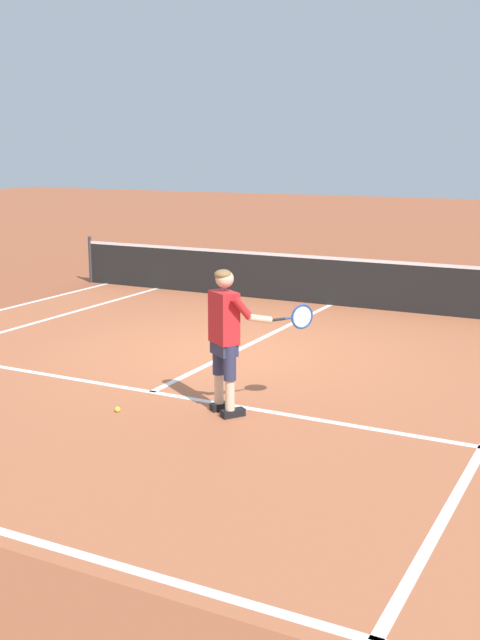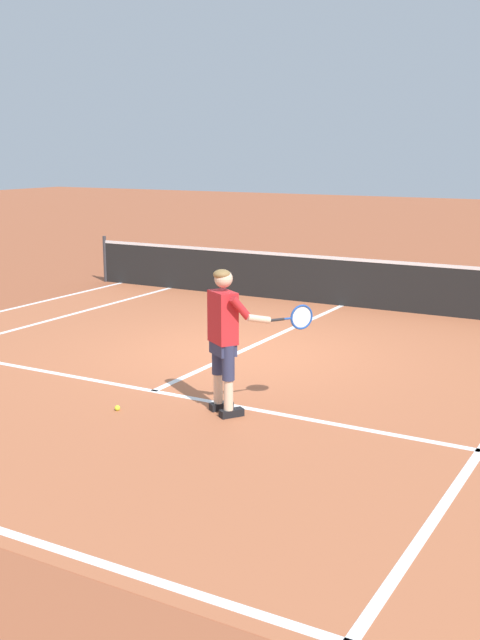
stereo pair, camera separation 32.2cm
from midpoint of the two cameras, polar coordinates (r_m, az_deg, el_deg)
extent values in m
plane|color=#9E5133|center=(11.89, 0.81, -2.35)|extent=(80.00, 80.00, 0.00)
cube|color=#B2603D|center=(11.12, -1.45, -3.39)|extent=(10.98, 10.46, 0.00)
cube|color=white|center=(10.02, -5.47, -5.23)|extent=(8.23, 0.10, 0.01)
cube|color=white|center=(12.68, 2.78, -1.41)|extent=(0.10, 6.40, 0.01)
cube|color=white|center=(13.63, -16.49, -0.94)|extent=(0.10, 10.06, 0.01)
cylinder|color=#333338|center=(18.41, -9.40, 4.46)|extent=(0.08, 0.08, 1.07)
cube|color=black|center=(15.46, 8.12, 2.70)|extent=(11.84, 0.02, 0.91)
cube|color=white|center=(15.38, 8.18, 4.48)|extent=(11.84, 0.03, 0.06)
cube|color=black|center=(9.28, -0.38, -6.35)|extent=(0.25, 0.29, 0.09)
cube|color=black|center=(9.04, 0.41, -6.86)|extent=(0.25, 0.29, 0.09)
cylinder|color=beige|center=(9.19, -0.61, -5.06)|extent=(0.11, 0.11, 0.36)
cylinder|color=#2D3351|center=(9.09, -0.62, -2.74)|extent=(0.14, 0.14, 0.41)
cylinder|color=beige|center=(8.95, 0.18, -5.54)|extent=(0.11, 0.11, 0.36)
cylinder|color=#2D3351|center=(8.84, 0.18, -3.16)|extent=(0.14, 0.14, 0.41)
cube|color=#2D3351|center=(8.92, -0.22, -1.93)|extent=(0.39, 0.36, 0.20)
cube|color=red|center=(8.84, -0.23, 0.21)|extent=(0.44, 0.40, 0.60)
cylinder|color=beige|center=(9.07, -0.90, 0.18)|extent=(0.09, 0.09, 0.62)
cylinder|color=red|center=(8.62, 1.09, 0.90)|extent=(0.22, 0.27, 0.29)
cylinder|color=beige|center=(8.71, 2.43, 0.08)|extent=(0.23, 0.29, 0.14)
sphere|color=beige|center=(8.76, -0.17, 3.06)|extent=(0.21, 0.21, 0.21)
ellipsoid|color=olive|center=(8.75, -0.29, 3.37)|extent=(0.28, 0.28, 0.12)
cylinder|color=#232326|center=(8.81, 3.73, 0.01)|extent=(0.14, 0.18, 0.03)
cylinder|color=#1E479E|center=(8.89, 4.56, 0.10)|extent=(0.08, 0.10, 0.02)
torus|color=#1E479E|center=(8.99, 5.57, 0.21)|extent=(0.19, 0.26, 0.30)
cylinder|color=silver|center=(8.99, 5.57, 0.21)|extent=(0.14, 0.21, 0.25)
sphere|color=#CCE02D|center=(9.34, -8.03, -6.43)|extent=(0.07, 0.07, 0.07)
camera|label=1|loc=(0.16, -89.00, 0.22)|focal=43.53mm
camera|label=2|loc=(0.16, 91.00, -0.22)|focal=43.53mm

